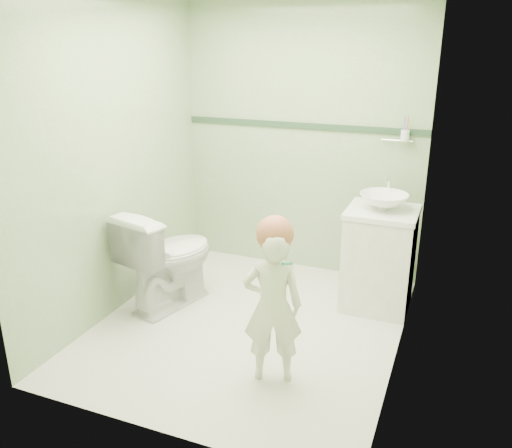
% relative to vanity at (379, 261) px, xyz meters
% --- Properties ---
extents(ground, '(2.50, 2.50, 0.00)m').
position_rel_vanity_xyz_m(ground, '(-0.84, -0.70, -0.40)').
color(ground, beige).
rests_on(ground, ground).
extents(room_shell, '(2.50, 2.54, 2.40)m').
position_rel_vanity_xyz_m(room_shell, '(-0.84, -0.70, 0.80)').
color(room_shell, '#8DB07D').
rests_on(room_shell, ground).
extents(trim_stripe, '(2.20, 0.02, 0.05)m').
position_rel_vanity_xyz_m(trim_stripe, '(-0.84, 0.54, 0.95)').
color(trim_stripe, '#29432E').
rests_on(trim_stripe, room_shell).
extents(vanity, '(0.52, 0.50, 0.80)m').
position_rel_vanity_xyz_m(vanity, '(0.00, 0.00, 0.00)').
color(vanity, beige).
rests_on(vanity, ground).
extents(counter, '(0.54, 0.52, 0.04)m').
position_rel_vanity_xyz_m(counter, '(0.00, 0.00, 0.41)').
color(counter, white).
rests_on(counter, vanity).
extents(basin, '(0.37, 0.37, 0.13)m').
position_rel_vanity_xyz_m(basin, '(0.00, 0.00, 0.49)').
color(basin, white).
rests_on(basin, counter).
extents(faucet, '(0.03, 0.13, 0.18)m').
position_rel_vanity_xyz_m(faucet, '(0.00, 0.19, 0.57)').
color(faucet, silver).
rests_on(faucet, counter).
extents(cup_holder, '(0.26, 0.07, 0.21)m').
position_rel_vanity_xyz_m(cup_holder, '(0.05, 0.48, 0.93)').
color(cup_holder, silver).
rests_on(cup_holder, room_shell).
extents(toilet, '(0.66, 0.91, 0.83)m').
position_rel_vanity_xyz_m(toilet, '(-1.58, -0.59, 0.02)').
color(toilet, white).
rests_on(toilet, ground).
extents(toddler, '(0.43, 0.36, 1.02)m').
position_rel_vanity_xyz_m(toddler, '(-0.45, -1.23, 0.11)').
color(toddler, silver).
rests_on(toddler, ground).
extents(hair_cap, '(0.23, 0.23, 0.23)m').
position_rel_vanity_xyz_m(hair_cap, '(-0.45, -1.21, 0.58)').
color(hair_cap, '#B05F43').
rests_on(hair_cap, toddler).
extents(teal_toothbrush, '(0.10, 0.14, 0.08)m').
position_rel_vanity_xyz_m(teal_toothbrush, '(-0.34, -1.32, 0.46)').
color(teal_toothbrush, '#167D59').
rests_on(teal_toothbrush, toddler).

